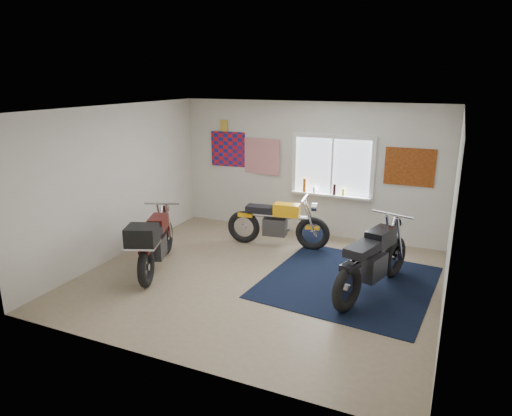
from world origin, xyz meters
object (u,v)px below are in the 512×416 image
at_px(maroon_tourer, 154,242).
at_px(navy_rug, 348,282).
at_px(black_chrome_bike, 373,262).
at_px(yellow_triumph, 277,224).

bearing_deg(maroon_tourer, navy_rug, -95.02).
xyz_separation_m(black_chrome_bike, maroon_tourer, (-3.44, -0.71, 0.04)).
relative_size(yellow_triumph, black_chrome_bike, 0.94).
bearing_deg(navy_rug, black_chrome_bike, -27.28).
relative_size(navy_rug, maroon_tourer, 1.32).
xyz_separation_m(navy_rug, yellow_triumph, (-1.64, 1.07, 0.44)).
distance_m(black_chrome_bike, maroon_tourer, 3.51).
bearing_deg(maroon_tourer, black_chrome_bike, -99.95).
relative_size(black_chrome_bike, maroon_tourer, 1.09).
relative_size(yellow_triumph, maroon_tourer, 1.02).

